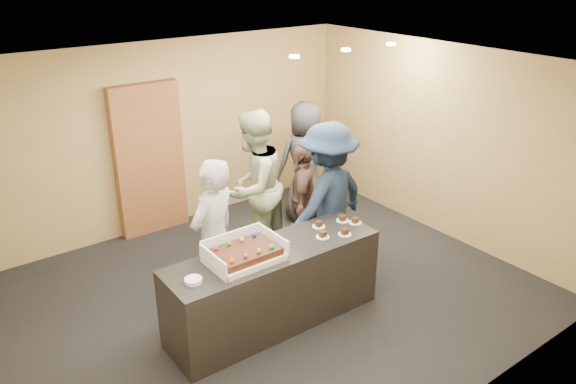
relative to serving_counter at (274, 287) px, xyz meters
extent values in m
plane|color=black|center=(0.22, 0.48, -0.45)|extent=(6.00, 6.00, 0.00)
plane|color=white|center=(0.22, 0.48, 2.25)|extent=(6.00, 6.00, 0.00)
cube|color=#9E7F4C|center=(0.22, 2.98, 0.90)|extent=(6.00, 0.04, 2.70)
cube|color=#9E7F4C|center=(0.22, -2.02, 0.90)|extent=(6.00, 0.04, 2.70)
cube|color=#9E7F4C|center=(3.22, 0.48, 0.90)|extent=(0.04, 5.00, 2.70)
cube|color=black|center=(0.00, 0.00, 0.00)|extent=(2.41, 0.73, 0.90)
cube|color=brown|center=(-0.08, 2.89, 0.64)|extent=(0.99, 0.15, 2.17)
cube|color=white|center=(-0.35, 0.00, 0.48)|extent=(0.73, 0.51, 0.06)
cube|color=white|center=(-0.72, 0.00, 0.55)|extent=(0.02, 0.51, 0.20)
cube|color=white|center=(0.01, 0.00, 0.55)|extent=(0.02, 0.51, 0.20)
cube|color=white|center=(-0.35, 0.26, 0.56)|extent=(0.73, 0.02, 0.22)
cube|color=#311A0B|center=(-0.35, 0.00, 0.54)|extent=(0.64, 0.44, 0.07)
sphere|color=#D31842|center=(-0.60, 0.16, 0.60)|extent=(0.05, 0.05, 0.05)
sphere|color=#339B19|center=(-0.44, 0.16, 0.60)|extent=(0.05, 0.05, 0.05)
sphere|color=yellow|center=(-0.29, 0.16, 0.60)|extent=(0.05, 0.05, 0.05)
sphere|color=#1F1AE4|center=(-0.13, 0.16, 0.60)|extent=(0.05, 0.05, 0.05)
sphere|color=orange|center=(-0.60, -0.16, 0.60)|extent=(0.05, 0.05, 0.05)
sphere|color=#BC288A|center=(-0.44, -0.16, 0.60)|extent=(0.05, 0.05, 0.05)
sphere|color=orange|center=(-0.29, -0.16, 0.60)|extent=(0.05, 0.05, 0.05)
sphere|color=#22AC63|center=(-0.13, -0.16, 0.60)|extent=(0.05, 0.05, 0.05)
cylinder|color=white|center=(-0.97, -0.05, 0.47)|extent=(0.17, 0.17, 0.04)
cylinder|color=white|center=(0.60, -0.09, 0.45)|extent=(0.15, 0.15, 0.01)
cube|color=#311A0B|center=(0.60, -0.09, 0.49)|extent=(0.07, 0.06, 0.06)
cylinder|color=white|center=(0.73, 0.13, 0.45)|extent=(0.15, 0.15, 0.01)
cube|color=#311A0B|center=(0.73, 0.13, 0.49)|extent=(0.07, 0.06, 0.06)
cylinder|color=white|center=(0.84, -0.19, 0.45)|extent=(0.15, 0.15, 0.01)
cube|color=#311A0B|center=(0.84, -0.19, 0.49)|extent=(0.07, 0.06, 0.06)
cylinder|color=white|center=(1.05, 0.08, 0.45)|extent=(0.15, 0.15, 0.01)
cube|color=#311A0B|center=(1.05, 0.08, 0.49)|extent=(0.07, 0.06, 0.06)
cylinder|color=white|center=(1.13, -0.05, 0.45)|extent=(0.15, 0.15, 0.01)
cube|color=#311A0B|center=(1.13, -0.05, 0.49)|extent=(0.07, 0.06, 0.06)
imported|color=#97989D|center=(-0.39, 0.57, 0.47)|extent=(0.78, 0.64, 1.83)
imported|color=#A0AC81|center=(0.64, 1.34, 0.55)|extent=(1.21, 1.10, 2.01)
imported|color=#152339|center=(1.18, 0.51, 0.53)|extent=(1.37, 0.93, 1.96)
imported|color=brown|center=(1.26, 1.09, 0.32)|extent=(0.89, 0.90, 1.53)
imported|color=#2A2B30|center=(1.95, 1.91, 0.46)|extent=(1.01, 0.80, 1.81)
cylinder|color=#FFEAC6|center=(1.02, 0.98, 2.22)|extent=(0.12, 0.12, 0.03)
cylinder|color=#FFEAC6|center=(1.82, 0.98, 2.22)|extent=(0.12, 0.12, 0.03)
cylinder|color=#FFEAC6|center=(2.62, 0.98, 2.22)|extent=(0.12, 0.12, 0.03)
camera|label=1|loc=(-2.98, -4.23, 3.33)|focal=35.00mm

